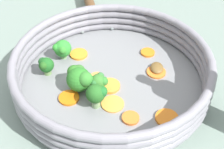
# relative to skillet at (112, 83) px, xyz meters

# --- Properties ---
(ground_plane) EXTENTS (4.00, 4.00, 0.00)m
(ground_plane) POSITION_rel_skillet_xyz_m (0.00, 0.00, -0.01)
(ground_plane) COLOR gray
(skillet) EXTENTS (0.35, 0.35, 0.02)m
(skillet) POSITION_rel_skillet_xyz_m (0.00, 0.00, 0.00)
(skillet) COLOR gray
(skillet) RESTS_ON ground_plane
(skillet_rim_wall) EXTENTS (0.37, 0.37, 0.06)m
(skillet_rim_wall) POSITION_rel_skillet_xyz_m (0.00, 0.00, 0.04)
(skillet_rim_wall) COLOR gray
(skillet_rim_wall) RESTS_ON skillet
(skillet_handle) EXTENTS (0.04, 0.18, 0.02)m
(skillet_handle) POSITION_rel_skillet_xyz_m (0.03, 0.27, 0.02)
(skillet_handle) COLOR brown
(skillet_handle) RESTS_ON skillet
(skillet_rivet_left) EXTENTS (0.01, 0.01, 0.01)m
(skillet_rivet_left) POSITION_rel_skillet_xyz_m (0.05, 0.16, 0.01)
(skillet_rivet_left) COLOR gray
(skillet_rivet_left) RESTS_ON skillet
(skillet_rivet_right) EXTENTS (0.01, 0.01, 0.01)m
(skillet_rivet_right) POSITION_rel_skillet_xyz_m (-0.02, 0.17, 0.01)
(skillet_rivet_right) COLOR gray
(skillet_rivet_right) RESTS_ON skillet
(carrot_slice_0) EXTENTS (0.03, 0.03, 0.01)m
(carrot_slice_0) POSITION_rel_skillet_xyz_m (0.00, -0.10, 0.01)
(carrot_slice_0) COLOR orange
(carrot_slice_0) RESTS_ON skillet
(carrot_slice_1) EXTENTS (0.04, 0.04, 0.00)m
(carrot_slice_1) POSITION_rel_skillet_xyz_m (0.10, 0.06, 0.01)
(carrot_slice_1) COLOR orange
(carrot_slice_1) RESTS_ON skillet
(carrot_slice_2) EXTENTS (0.04, 0.04, 0.01)m
(carrot_slice_2) POSITION_rel_skillet_xyz_m (-0.01, -0.02, 0.01)
(carrot_slice_2) COLOR #F99636
(carrot_slice_2) RESTS_ON skillet
(carrot_slice_3) EXTENTS (0.04, 0.04, 0.00)m
(carrot_slice_3) POSITION_rel_skillet_xyz_m (-0.03, 0.02, 0.01)
(carrot_slice_3) COLOR #F98C42
(carrot_slice_3) RESTS_ON skillet
(carrot_slice_4) EXTENTS (0.05, 0.05, 0.00)m
(carrot_slice_4) POSITION_rel_skillet_xyz_m (0.09, -0.01, 0.01)
(carrot_slice_4) COLOR orange
(carrot_slice_4) RESTS_ON skillet
(carrot_slice_5) EXTENTS (0.06, 0.06, 0.00)m
(carrot_slice_5) POSITION_rel_skillet_xyz_m (0.06, -0.12, 0.01)
(carrot_slice_5) COLOR orange
(carrot_slice_5) RESTS_ON skillet
(carrot_slice_6) EXTENTS (0.05, 0.05, 0.00)m
(carrot_slice_6) POSITION_rel_skillet_xyz_m (-0.09, -0.02, 0.01)
(carrot_slice_6) COLOR orange
(carrot_slice_6) RESTS_ON skillet
(carrot_slice_7) EXTENTS (0.05, 0.05, 0.00)m
(carrot_slice_7) POSITION_rel_skillet_xyz_m (-0.04, 0.10, 0.01)
(carrot_slice_7) COLOR orange
(carrot_slice_7) RESTS_ON skillet
(carrot_slice_8) EXTENTS (0.04, 0.04, 0.00)m
(carrot_slice_8) POSITION_rel_skillet_xyz_m (-0.02, -0.06, 0.01)
(carrot_slice_8) COLOR #F29C3F
(carrot_slice_8) RESTS_ON skillet
(broccoli_floret_0) EXTENTS (0.03, 0.03, 0.04)m
(broccoli_floret_0) POSITION_rel_skillet_xyz_m (-0.03, -0.02, 0.03)
(broccoli_floret_0) COLOR olive
(broccoli_floret_0) RESTS_ON skillet
(broccoli_floret_1) EXTENTS (0.05, 0.05, 0.05)m
(broccoli_floret_1) POSITION_rel_skillet_xyz_m (-0.06, -0.00, 0.04)
(broccoli_floret_1) COLOR olive
(broccoli_floret_1) RESTS_ON skillet
(broccoli_floret_2) EXTENTS (0.04, 0.03, 0.05)m
(broccoli_floret_2) POSITION_rel_skillet_xyz_m (-0.04, -0.05, 0.04)
(broccoli_floret_2) COLOR #80A36B
(broccoli_floret_2) RESTS_ON skillet
(broccoli_floret_3) EXTENTS (0.03, 0.03, 0.04)m
(broccoli_floret_3) POSITION_rel_skillet_xyz_m (-0.12, 0.06, 0.03)
(broccoli_floret_3) COLOR #6D9352
(broccoli_floret_3) RESTS_ON skillet
(broccoli_floret_4) EXTENTS (0.04, 0.04, 0.04)m
(broccoli_floret_4) POSITION_rel_skillet_xyz_m (-0.08, 0.10, 0.03)
(broccoli_floret_4) COLOR #709C5F
(broccoli_floret_4) RESTS_ON skillet
(mushroom_piece_0) EXTENTS (0.04, 0.04, 0.01)m
(mushroom_piece_0) POSITION_rel_skillet_xyz_m (0.09, 0.00, 0.01)
(mushroom_piece_0) COLOR brown
(mushroom_piece_0) RESTS_ON skillet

